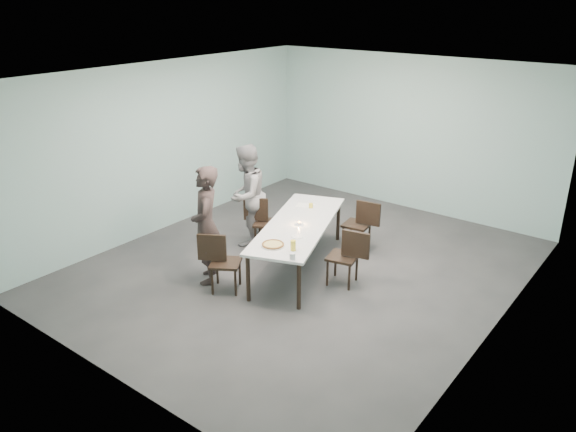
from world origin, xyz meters
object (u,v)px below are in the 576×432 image
Objects in this scene: chair_far_left at (262,219)px; diner_far at (246,195)px; chair_far_right at (361,222)px; amber_tumbler at (311,206)px; beer_glass at (293,245)px; water_tumbler at (292,256)px; diner_near at (206,225)px; pizza at (273,245)px; chair_near_right at (348,254)px; chair_near_left at (220,258)px; side_plate at (297,236)px; tealight at (299,223)px; table at (298,227)px.

diner_far reaches higher than chair_far_left.
chair_far_right is 10.88× the size of amber_tumbler.
beer_glass is 1.67× the size of water_tumbler.
diner_near is at bearing 53.52° from chair_far_right.
pizza is 0.33m from beer_glass.
chair_far_right is 0.50× the size of diner_far.
diner_far is (-2.18, 0.23, 0.37)m from chair_near_right.
chair_far_left is 1.89m from chair_near_right.
chair_near_left is 1.13m from beer_glass.
tealight reaches higher than side_plate.
diner_far reaches higher than beer_glass.
diner_far is (-0.80, 1.49, 0.37)m from chair_near_left.
chair_near_right is 1.29m from chair_far_right.
pizza is (1.03, 0.28, -0.13)m from diner_near.
amber_tumbler is at bearing 29.91° from chair_far_right.
chair_far_left is 10.88× the size of amber_tumbler.
diner_near is 31.99× the size of tealight.
water_tumbler is at bearing -57.85° from tealight.
diner_near is at bearing -146.36° from side_plate.
diner_far reaches higher than chair_near_right.
diner_near is at bearing -164.82° from pizza.
chair_near_left is at bearing 31.85° from diner_near.
pizza is (-0.71, -0.87, 0.27)m from chair_near_right.
tealight is (-0.17, 0.84, 0.00)m from pizza.
chair_far_left is at bearing 143.69° from diner_near.
chair_far_left is 1.65m from pizza.
chair_far_left is at bearing 143.38° from beer_glass.
diner_near reaches higher than tealight.
chair_near_left is at bearing -131.92° from side_plate.
chair_near_left and chair_far_right have the same top height.
chair_near_left is 9.67× the size of water_tumbler.
table is 18.34× the size of beer_glass.
water_tumbler is (-0.24, -1.05, 0.29)m from chair_near_right.
chair_near_right is 10.88× the size of amber_tumbler.
diner_far is 19.41× the size of water_tumbler.
tealight is (0.04, -0.04, 0.08)m from table.
beer_glass reaches higher than side_plate.
diner_far is at bearing 159.46° from chair_far_left.
chair_far_right is at bearing 38.08° from amber_tumbler.
diner_near is at bearing 131.74° from chair_near_left.
diner_far is at bearing 21.21° from chair_far_right.
table is at bearing 137.15° from tealight.
table is 1.58× the size of diner_far.
diner_near reaches higher than table.
diner_near is 1.35m from side_plate.
beer_glass is at bearing -58.63° from tealight.
diner_near is 1.03× the size of diner_far.
chair_far_right is 2.27m from water_tumbler.
chair_far_left reaches higher than side_plate.
water_tumbler is at bearing -67.21° from chair_far_left.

